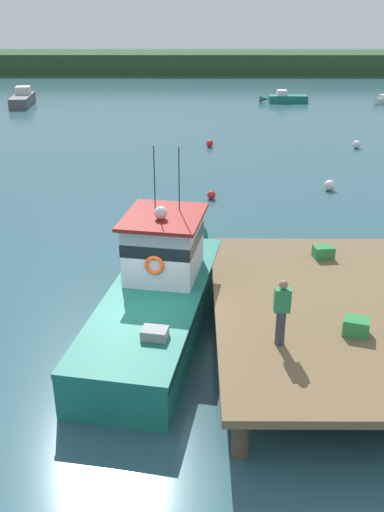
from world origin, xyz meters
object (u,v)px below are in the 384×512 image
Objects in this scene: main_fishing_boat at (160,290)px; crate_single_far at (323,252)px; moored_boat_outer_mooring at (285,98)px; crate_stack_mid_dock at (356,326)px; mooring_buoy_outer at (357,144)px; mooring_buoy_spare_mooring at (210,143)px; mooring_buoy_channel_marker at (330,185)px; mooring_buoy_inshore at (211,195)px; moored_boat_far_right at (23,99)px; deckhand_by_the_boat at (282,311)px.

crate_single_far is at bearing 20.21° from main_fishing_boat.
moored_boat_outer_mooring is at bearing 76.74° from main_fishing_boat.
moored_boat_outer_mooring is (4.04, 36.20, -1.01)m from crate_single_far.
main_fishing_boat is 5.46m from crate_stack_mid_dock.
main_fishing_boat is 16.61× the size of crate_stack_mid_dock.
crate_stack_mid_dock is 24.32m from mooring_buoy_outer.
main_fishing_boat is 22.77× the size of mooring_buoy_spare_mooring.
mooring_buoy_channel_marker is (-1.49, -25.67, -0.12)m from moored_boat_outer_mooring.
moored_boat_outer_mooring is at bearing 75.04° from mooring_buoy_inshore.
mooring_buoy_inshore is (-9.23, -9.90, -0.04)m from mooring_buoy_outer.
mooring_buoy_inshore is at bearing 102.64° from crate_stack_mid_dock.
moored_boat_outer_mooring reaches higher than mooring_buoy_inshore.
moored_boat_far_right is (-13.98, 36.76, -0.50)m from main_fishing_boat.
crate_stack_mid_dock is 23.98m from mooring_buoy_spare_mooring.
crate_single_far reaches higher than mooring_buoy_outer.
crate_single_far is (0.13, 4.40, -0.02)m from crate_stack_mid_dock.
moored_boat_far_right is 22.24m from mooring_buoy_spare_mooring.
moored_boat_far_right is at bearing 131.29° from mooring_buoy_channel_marker.
mooring_buoy_channel_marker is (7.47, 12.34, -0.75)m from main_fishing_boat.
crate_single_far is at bearing -96.36° from moored_boat_outer_mooring.
deckhand_by_the_boat is at bearing -112.33° from crate_single_far.
crate_stack_mid_dock is at bearing -77.36° from mooring_buoy_inshore.
mooring_buoy_outer is at bearing 67.75° from mooring_buoy_channel_marker.
crate_single_far reaches higher than mooring_buoy_channel_marker.
main_fishing_boat is 14.45m from mooring_buoy_channel_marker.
mooring_buoy_channel_marker is (5.73, 1.34, 0.05)m from mooring_buoy_inshore.
mooring_buoy_spare_mooring is 10.19m from mooring_buoy_inshore.
crate_single_far is 1.50× the size of mooring_buoy_inshore.
crate_stack_mid_dock is at bearing -64.50° from moored_boat_far_right.
mooring_buoy_outer is (24.95, -15.86, -0.27)m from moored_boat_far_right.
mooring_buoy_inshore is (-3.05, 13.59, -1.20)m from crate_stack_mid_dock.
deckhand_by_the_boat reaches higher than mooring_buoy_inshore.
deckhand_by_the_boat reaches higher than crate_single_far.
deckhand_by_the_boat reaches higher than mooring_buoy_channel_marker.
main_fishing_boat is at bearing -117.70° from mooring_buoy_outer.
mooring_buoy_channel_marker reaches higher than mooring_buoy_outer.
crate_stack_mid_dock reaches higher than mooring_buoy_channel_marker.
moored_boat_far_right is at bearing 115.50° from crate_stack_mid_dock.
mooring_buoy_inshore is at bearing -166.79° from mooring_buoy_channel_marker.
crate_stack_mid_dock is 4.40m from crate_single_far.
crate_single_far is 0.10× the size of moored_boat_far_right.
main_fishing_boat is 2.35× the size of moored_boat_outer_mooring.
crate_stack_mid_dock reaches higher than moored_boat_outer_mooring.
moored_boat_far_right is 13.55× the size of mooring_buoy_spare_mooring.
mooring_buoy_channel_marker is at bearing 58.82° from main_fishing_boat.
moored_boat_far_right is 30.18m from mooring_buoy_inshore.
crate_single_far is at bearing -81.14° from mooring_buoy_spare_mooring.
mooring_buoy_inshore is (1.74, 11.00, -0.81)m from main_fishing_boat.
moored_boat_outer_mooring is (22.94, 1.25, -0.14)m from moored_boat_far_right.
mooring_buoy_channel_marker is (4.54, 15.37, -1.80)m from deckhand_by_the_boat.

